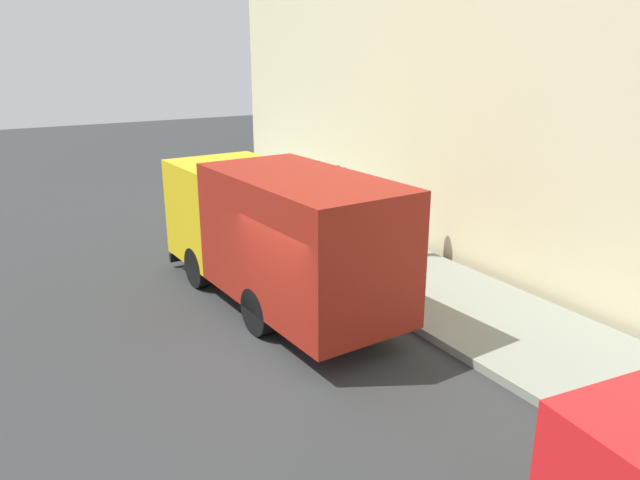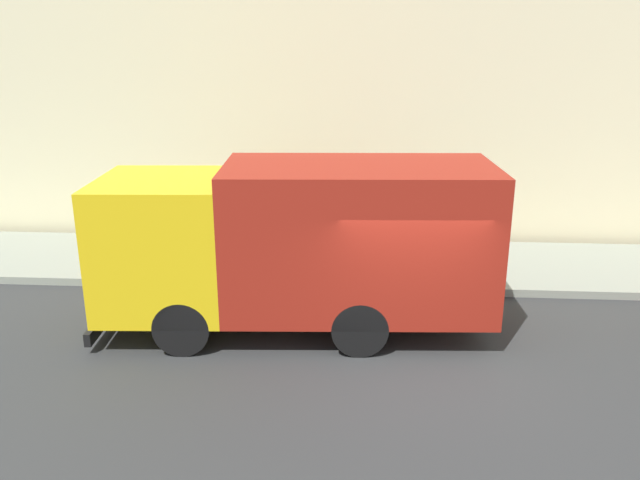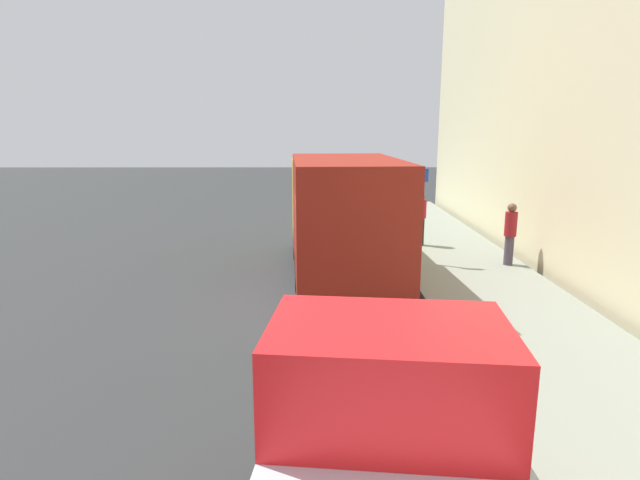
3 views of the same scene
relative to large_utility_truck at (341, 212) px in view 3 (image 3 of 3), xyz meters
The scene contains 8 objects.
ground 2.96m from the large_utility_truck, 120.93° to the right, with size 80.00×80.00×0.00m, color #2D2F2F.
sidewalk 4.35m from the large_utility_truck, 30.57° to the right, with size 3.35×30.00×0.18m, color gray.
building_facade 7.12m from the large_utility_truck, 19.92° to the right, with size 0.50×30.00×11.22m, color beige.
large_utility_truck is the anchor object (origin of this frame).
pedestrian_walking 4.15m from the large_utility_truck, 49.01° to the left, with size 0.44×0.44×1.66m.
pedestrian_standing 4.73m from the large_utility_truck, ahead, with size 0.45×0.45×1.70m.
traffic_cone_orange 5.23m from the large_utility_truck, 66.76° to the left, with size 0.42×0.42×0.60m, color orange.
street_sign_post 2.35m from the large_utility_truck, 22.05° to the left, with size 0.44×0.08×2.68m.
Camera 3 is at (0.61, -11.13, 3.89)m, focal length 29.24 mm.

